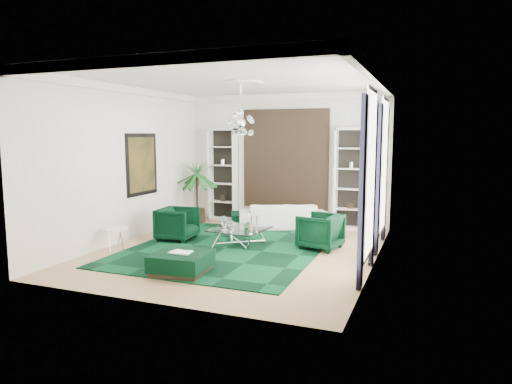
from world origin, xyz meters
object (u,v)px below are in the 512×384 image
at_px(coffee_table, 240,237).
at_px(ottoman_front, 181,263).
at_px(armchair_right, 320,231).
at_px(sofa, 282,216).
at_px(ottoman_side, 247,220).
at_px(armchair_left, 177,224).
at_px(palm, 197,182).
at_px(side_table, 117,240).

height_order(coffee_table, ottoman_front, coffee_table).
height_order(armchair_right, coffee_table, armchair_right).
distance_m(sofa, ottoman_front, 4.75).
bearing_deg(armchair_right, coffee_table, -66.62).
bearing_deg(coffee_table, ottoman_side, 107.34).
distance_m(armchair_left, armchair_right, 3.55).
xyz_separation_m(armchair_left, coffee_table, (1.67, 0.03, -0.20)).
bearing_deg(armchair_left, sofa, -44.73).
bearing_deg(ottoman_side, palm, 174.15).
xyz_separation_m(armchair_left, ottoman_side, (1.02, 2.12, -0.21)).
relative_size(coffee_table, ottoman_front, 1.20).
relative_size(sofa, ottoman_front, 2.39).
xyz_separation_m(sofa, ottoman_side, (-0.96, -0.24, -0.15)).
bearing_deg(ottoman_front, ottoman_side, 96.13).
height_order(armchair_left, ottoman_side, armchair_left).
bearing_deg(palm, side_table, -90.58).
xyz_separation_m(armchair_left, side_table, (-0.71, -1.45, -0.16)).
relative_size(armchair_left, coffee_table, 0.75).
xyz_separation_m(ottoman_side, ottoman_front, (0.48, -4.49, 0.00)).
distance_m(sofa, armchair_left, 3.07).
relative_size(ottoman_side, side_table, 1.73).
relative_size(armchair_left, side_table, 1.72).
relative_size(sofa, armchair_left, 2.68).
relative_size(armchair_right, side_table, 1.72).
distance_m(ottoman_front, palm, 5.24).
bearing_deg(sofa, palm, -22.71).
bearing_deg(coffee_table, armchair_left, -179.01).
height_order(side_table, palm, palm).
distance_m(coffee_table, ottoman_front, 2.41).
relative_size(armchair_right, coffee_table, 0.75).
height_order(ottoman_front, side_table, side_table).
bearing_deg(ottoman_front, palm, 115.00).
relative_size(ottoman_side, palm, 0.38).
distance_m(sofa, ottoman_side, 1.00).
xyz_separation_m(sofa, armchair_right, (1.55, -1.93, 0.06)).
bearing_deg(palm, coffee_table, -43.96).
bearing_deg(palm, armchair_left, -73.61).
xyz_separation_m(armchair_right, ottoman_front, (-2.02, -2.79, -0.21)).
bearing_deg(ottoman_front, armchair_right, 54.08).
distance_m(armchair_left, palm, 2.51).
xyz_separation_m(coffee_table, palm, (-2.34, 2.26, 0.99)).
relative_size(sofa, palm, 1.00).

